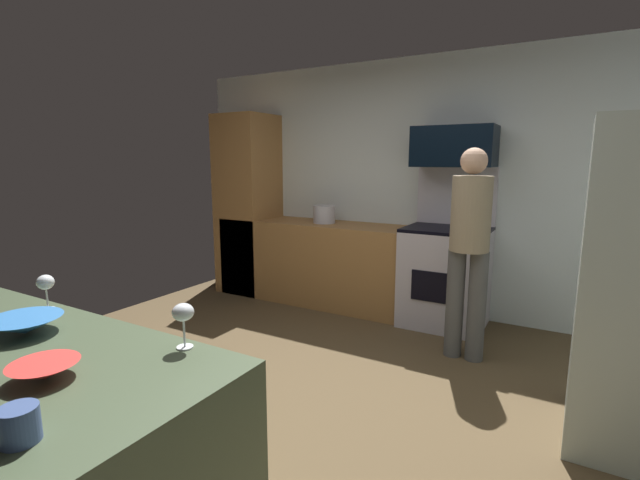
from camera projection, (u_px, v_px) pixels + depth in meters
name	position (u px, v px, depth m)	size (l,w,h in m)	color
ground_plane	(287.00, 404.00, 2.96)	(5.20, 4.80, 0.02)	brown
wall_back	(411.00, 187.00, 4.73)	(5.20, 0.12, 2.60)	silver
lower_cabinet_run	(320.00, 262.00, 5.01)	(2.40, 0.60, 0.90)	#9A6A3A
cabinet_column	(248.00, 205.00, 5.40)	(0.60, 0.60, 2.10)	#9A6A3A
oven_range	(445.00, 272.00, 4.31)	(0.76, 0.65, 1.51)	#BBB3BF
microwave	(454.00, 147.00, 4.17)	(0.74, 0.38, 0.38)	black
person_cook	(469.00, 244.00, 3.48)	(0.31, 0.30, 1.67)	#4E4E4E
mixing_bowl_large	(44.00, 371.00, 1.40)	(0.21, 0.21, 0.05)	red
mixing_bowl_small	(24.00, 326.00, 1.76)	(0.28, 0.28, 0.07)	#2F6AAD
wine_glass_near	(183.00, 314.00, 1.61)	(0.08, 0.08, 0.17)	silver
wine_glass_mid	(46.00, 284.00, 2.03)	(0.07, 0.07, 0.16)	silver
mug_coffee	(19.00, 425.00, 1.08)	(0.09, 0.09, 0.09)	#3C5285
stock_pot	(324.00, 214.00, 4.89)	(0.24, 0.24, 0.19)	#B9B8C3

